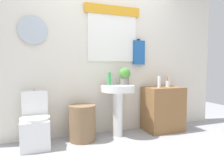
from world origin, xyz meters
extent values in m
plane|color=#A3A3A8|center=(0.00, 0.00, 0.00)|extent=(8.00, 8.00, 0.00)
cube|color=silver|center=(0.00, 1.15, 1.30)|extent=(4.40, 0.10, 2.60)
cube|color=white|center=(0.19, 1.08, 1.54)|extent=(0.82, 0.03, 0.75)
cube|color=gold|center=(0.19, 1.07, 1.97)|extent=(0.92, 0.04, 0.14)
cylinder|color=silver|center=(-1.00, 1.08, 1.58)|extent=(0.40, 0.03, 0.40)
cylinder|color=black|center=(0.66, 1.07, 1.53)|extent=(0.02, 0.06, 0.02)
cube|color=#235BA3|center=(0.66, 1.05, 1.31)|extent=(0.20, 0.05, 0.40)
cube|color=white|center=(-1.00, 0.85, 0.19)|extent=(0.36, 0.50, 0.38)
cylinder|color=white|center=(-1.00, 0.79, 0.40)|extent=(0.38, 0.38, 0.03)
cube|color=white|center=(-1.00, 1.02, 0.56)|extent=(0.34, 0.18, 0.36)
cylinder|color=silver|center=(-1.00, 1.02, 0.75)|extent=(0.04, 0.04, 0.02)
cylinder|color=#846647|center=(-0.36, 0.85, 0.26)|extent=(0.38, 0.38, 0.52)
cylinder|color=white|center=(0.19, 0.85, 0.35)|extent=(0.15, 0.15, 0.69)
cylinder|color=white|center=(0.19, 0.85, 0.74)|extent=(0.52, 0.52, 0.10)
cylinder|color=silver|center=(0.19, 0.97, 0.84)|extent=(0.03, 0.03, 0.10)
cube|color=olive|center=(1.01, 0.85, 0.37)|extent=(0.62, 0.44, 0.74)
cylinder|color=green|center=(0.07, 0.90, 0.89)|extent=(0.05, 0.05, 0.20)
cylinder|color=slate|center=(0.33, 0.91, 0.85)|extent=(0.14, 0.14, 0.10)
sphere|color=#4C8E38|center=(0.33, 0.91, 0.97)|extent=(0.18, 0.18, 0.18)
cylinder|color=white|center=(0.91, 0.81, 0.83)|extent=(0.05, 0.05, 0.19)
cylinder|color=silver|center=(1.12, 0.87, 0.79)|extent=(0.08, 0.08, 0.10)
cylinder|color=yellow|center=(1.14, 0.87, 0.83)|extent=(0.01, 0.03, 0.18)
cylinder|color=red|center=(1.11, 0.86, 0.83)|extent=(0.02, 0.04, 0.18)
camera|label=1|loc=(-0.93, -1.96, 1.05)|focal=31.84mm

